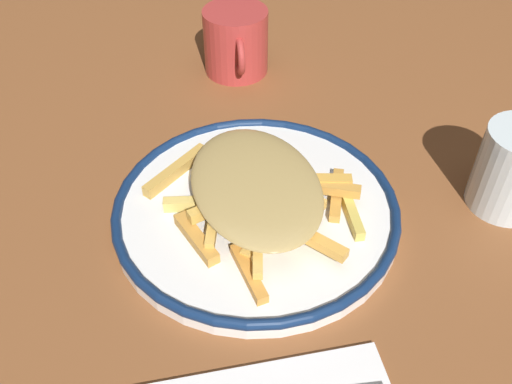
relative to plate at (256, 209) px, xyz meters
The scene contains 4 objects.
ground_plane 0.01m from the plate, ahead, with size 2.60×2.60×0.00m, color brown.
plate is the anchor object (origin of this frame).
fries_heap 0.03m from the plate, ahead, with size 0.22×0.22×0.04m.
coffee_mug 0.29m from the plate, behind, with size 0.12×0.09×0.09m.
Camera 1 is at (0.40, -0.06, 0.42)m, focal length 39.41 mm.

